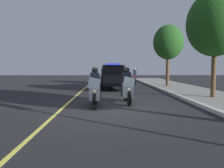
% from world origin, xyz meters
% --- Properties ---
extents(ground_plane, '(80.00, 80.00, 0.00)m').
position_xyz_m(ground_plane, '(0.00, 0.00, 0.00)').
color(ground_plane, black).
extents(curb_strip, '(48.00, 0.24, 0.15)m').
position_xyz_m(curb_strip, '(0.00, 3.82, 0.07)').
color(curb_strip, '#B7B5AD').
rests_on(curb_strip, ground).
extents(lane_stripe_center, '(48.00, 0.12, 0.01)m').
position_xyz_m(lane_stripe_center, '(0.00, -2.11, 0.00)').
color(lane_stripe_center, '#E0D14C').
rests_on(lane_stripe_center, ground).
extents(police_motorcycle_lead_left, '(2.14, 0.57, 1.72)m').
position_xyz_m(police_motorcycle_lead_left, '(-0.62, -0.78, 0.70)').
color(police_motorcycle_lead_left, black).
rests_on(police_motorcycle_lead_left, ground).
extents(police_motorcycle_lead_right, '(2.14, 0.57, 1.72)m').
position_xyz_m(police_motorcycle_lead_right, '(-1.35, 0.71, 0.70)').
color(police_motorcycle_lead_right, black).
rests_on(police_motorcycle_lead_right, ground).
extents(police_suv, '(4.96, 2.18, 2.05)m').
position_xyz_m(police_suv, '(-8.70, 0.25, 1.07)').
color(police_suv, black).
rests_on(police_suv, ground).
extents(cyclist_background, '(1.76, 0.33, 1.69)m').
position_xyz_m(cyclist_background, '(-13.51, 2.64, 0.84)').
color(cyclist_background, black).
rests_on(cyclist_background, ground).
extents(tree_mid_block, '(3.00, 3.00, 5.67)m').
position_xyz_m(tree_mid_block, '(-2.74, 5.53, 4.02)').
color(tree_mid_block, '#4C3823').
rests_on(tree_mid_block, sidewalk_strip).
extents(tree_far_back, '(2.61, 2.61, 5.32)m').
position_xyz_m(tree_far_back, '(-10.11, 5.11, 3.89)').
color(tree_far_back, '#4C3823').
rests_on(tree_far_back, sidewalk_strip).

